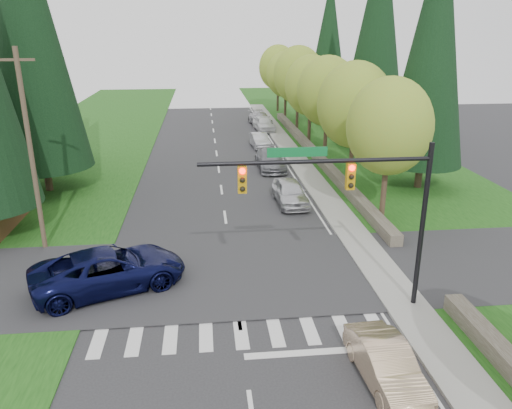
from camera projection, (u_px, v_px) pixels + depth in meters
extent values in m
plane|color=#28282B|center=(249.00, 392.00, 15.56)|extent=(120.00, 120.00, 0.00)
cube|color=#194612|center=(404.00, 188.00, 35.62)|extent=(14.00, 110.00, 0.06)
cube|color=#194612|center=(26.00, 200.00, 33.01)|extent=(14.00, 110.00, 0.06)
cube|color=#28282B|center=(233.00, 274.00, 23.07)|extent=(120.00, 8.00, 0.10)
cube|color=gray|center=(314.00, 182.00, 36.87)|extent=(1.80, 80.00, 0.13)
cube|color=gray|center=(303.00, 182.00, 36.78)|extent=(0.20, 80.00, 0.13)
cube|color=#4C4438|center=(314.00, 152.00, 44.45)|extent=(0.70, 40.00, 0.70)
cylinder|color=black|center=(422.00, 228.00, 19.38)|extent=(0.20, 0.20, 6.80)
cylinder|color=black|center=(316.00, 161.00, 18.02)|extent=(8.60, 0.16, 0.16)
cube|color=#0C662D|center=(297.00, 152.00, 17.88)|extent=(2.20, 0.04, 0.35)
cube|color=#BF8C0C|center=(350.00, 176.00, 18.35)|extent=(0.32, 0.24, 1.00)
sphere|color=#FF0C05|center=(352.00, 168.00, 18.10)|extent=(0.22, 0.22, 0.22)
cube|color=#BF8C0C|center=(242.00, 180.00, 17.95)|extent=(0.32, 0.24, 1.00)
sphere|color=#FF0C05|center=(242.00, 171.00, 17.70)|extent=(0.22, 0.22, 0.22)
cylinder|color=#473828|center=(31.00, 154.00, 24.21)|extent=(0.24, 0.24, 10.00)
cube|color=#473828|center=(17.00, 60.00, 22.75)|extent=(1.60, 0.10, 0.12)
cylinder|color=#38281C|center=(385.00, 182.00, 28.83)|extent=(0.32, 0.32, 4.76)
ellipsoid|color=olive|center=(389.00, 126.00, 27.76)|extent=(4.80, 4.80, 5.52)
cylinder|color=#38281C|center=(352.00, 152.00, 35.38)|extent=(0.32, 0.32, 4.93)
ellipsoid|color=olive|center=(355.00, 105.00, 34.27)|extent=(5.20, 5.20, 5.98)
cylinder|color=#38281C|center=(326.00, 133.00, 41.90)|extent=(0.32, 0.32, 5.04)
ellipsoid|color=olive|center=(328.00, 91.00, 40.77)|extent=(5.00, 5.00, 5.75)
cylinder|color=#38281C|center=(310.00, 120.00, 48.52)|extent=(0.32, 0.32, 4.82)
ellipsoid|color=olive|center=(311.00, 85.00, 47.43)|extent=(5.00, 5.00, 5.75)
cylinder|color=#38281C|center=(297.00, 107.00, 55.04)|extent=(0.32, 0.32, 5.15)
ellipsoid|color=olive|center=(298.00, 75.00, 53.88)|extent=(5.40, 5.40, 6.21)
cylinder|color=#38281C|center=(285.00, 101.00, 61.66)|extent=(0.32, 0.32, 4.70)
ellipsoid|color=olive|center=(286.00, 74.00, 60.60)|extent=(4.80, 4.80, 5.52)
cylinder|color=#38281C|center=(278.00, 93.00, 68.19)|extent=(0.32, 0.32, 4.98)
ellipsoid|color=olive|center=(278.00, 67.00, 67.07)|extent=(5.20, 5.20, 5.98)
cylinder|color=#38281C|center=(48.00, 177.00, 34.67)|extent=(0.50, 0.50, 2.00)
cone|color=black|center=(25.00, 19.00, 31.25)|extent=(6.46, 6.46, 19.00)
cylinder|color=#38281C|center=(44.00, 157.00, 40.10)|extent=(0.50, 0.50, 2.00)
cone|color=black|center=(26.00, 35.00, 37.01)|extent=(5.78, 5.78, 17.00)
cylinder|color=#38281C|center=(419.00, 174.00, 35.39)|extent=(0.50, 0.50, 2.00)
cone|color=black|center=(434.00, 44.00, 32.47)|extent=(5.44, 5.44, 16.00)
cylinder|color=#38281C|center=(370.00, 135.00, 48.63)|extent=(0.50, 0.50, 2.00)
cone|color=black|center=(378.00, 28.00, 45.37)|extent=(6.12, 6.12, 18.00)
cylinder|color=#38281C|center=(326.00, 112.00, 61.66)|extent=(0.50, 0.50, 2.00)
cone|color=black|center=(329.00, 42.00, 58.90)|extent=(5.10, 5.10, 15.00)
imported|color=#D1B08B|center=(386.00, 364.00, 15.80)|extent=(1.73, 4.23, 1.37)
imported|color=#0B0E38|center=(109.00, 270.00, 21.54)|extent=(7.16, 5.19, 1.81)
imported|color=silver|center=(290.00, 192.00, 32.14)|extent=(2.06, 4.70, 1.58)
imported|color=gray|center=(271.00, 160.00, 40.26)|extent=(2.18, 5.23, 1.51)
imported|color=#B9BABF|center=(260.00, 140.00, 47.66)|extent=(1.76, 4.22, 1.36)
imported|color=silver|center=(264.00, 124.00, 55.47)|extent=(2.35, 4.91, 1.62)
imported|color=#ACACB1|center=(260.00, 119.00, 58.79)|extent=(2.73, 5.38, 1.50)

